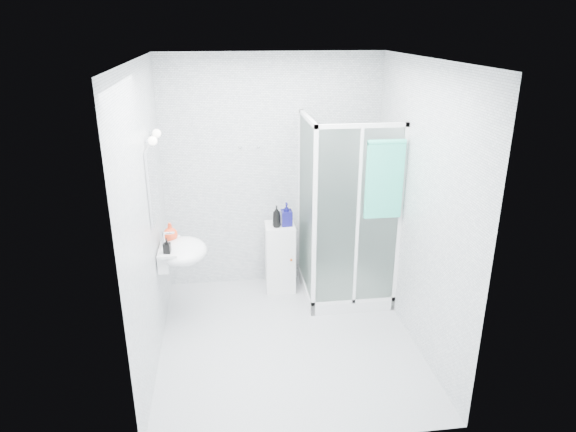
{
  "coord_description": "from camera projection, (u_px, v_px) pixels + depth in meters",
  "views": [
    {
      "loc": [
        -0.54,
        -4.16,
        2.87
      ],
      "look_at": [
        0.05,
        0.35,
        1.15
      ],
      "focal_mm": 32.0,
      "sensor_mm": 36.0,
      "label": 1
    }
  ],
  "objects": [
    {
      "name": "shower_enclosure",
      "position": [
        339.0,
        260.0,
        5.58
      ],
      "size": [
        0.9,
        0.95,
        2.0
      ],
      "color": "white",
      "rests_on": "ground"
    },
    {
      "name": "mirror",
      "position": [
        153.0,
        183.0,
        4.68
      ],
      "size": [
        0.02,
        0.6,
        0.7
      ],
      "primitive_type": "cube",
      "color": "white",
      "rests_on": "room"
    },
    {
      "name": "soap_dispenser_orange",
      "position": [
        170.0,
        232.0,
        5.01
      ],
      "size": [
        0.18,
        0.18,
        0.18
      ],
      "primitive_type": "imported",
      "rotation": [
        0.0,
        0.0,
        0.32
      ],
      "color": "#F5421C",
      "rests_on": "wall_basin"
    },
    {
      "name": "hand_towel",
      "position": [
        385.0,
        178.0,
        4.87
      ],
      "size": [
        0.36,
        0.05,
        0.77
      ],
      "color": "#33C4A4",
      "rests_on": "shower_enclosure"
    },
    {
      "name": "shampoo_bottle_a",
      "position": [
        277.0,
        216.0,
        5.55
      ],
      "size": [
        0.09,
        0.09,
        0.24
      ],
      "primitive_type": "imported",
      "rotation": [
        0.0,
        0.0,
        0.0
      ],
      "color": "black",
      "rests_on": "storage_cabinet"
    },
    {
      "name": "soap_dispenser_black",
      "position": [
        167.0,
        246.0,
        4.74
      ],
      "size": [
        0.07,
        0.07,
        0.14
      ],
      "primitive_type": "imported",
      "rotation": [
        0.0,
        0.0,
        -0.13
      ],
      "color": "black",
      "rests_on": "wall_basin"
    },
    {
      "name": "storage_cabinet",
      "position": [
        280.0,
        257.0,
        5.78
      ],
      "size": [
        0.33,
        0.35,
        0.78
      ],
      "rotation": [
        0.0,
        0.0,
        -0.02
      ],
      "color": "white",
      "rests_on": "ground"
    },
    {
      "name": "room",
      "position": [
        288.0,
        214.0,
        4.48
      ],
      "size": [
        2.4,
        2.6,
        2.6
      ],
      "color": "silver",
      "rests_on": "ground"
    },
    {
      "name": "wall_basin",
      "position": [
        181.0,
        251.0,
        4.96
      ],
      "size": [
        0.46,
        0.56,
        0.35
      ],
      "color": "white",
      "rests_on": "ground"
    },
    {
      "name": "vanity_lights",
      "position": [
        154.0,
        137.0,
        4.54
      ],
      "size": [
        0.1,
        0.4,
        0.08
      ],
      "color": "silver",
      "rests_on": "room"
    },
    {
      "name": "wall_hooks",
      "position": [
        249.0,
        147.0,
        5.5
      ],
      "size": [
        0.23,
        0.06,
        0.03
      ],
      "color": "silver",
      "rests_on": "room"
    },
    {
      "name": "shampoo_bottle_b",
      "position": [
        287.0,
        214.0,
        5.59
      ],
      "size": [
        0.12,
        0.13,
        0.26
      ],
      "primitive_type": "imported",
      "rotation": [
        0.0,
        0.0,
        0.06
      ],
      "color": "#100E58",
      "rests_on": "storage_cabinet"
    }
  ]
}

